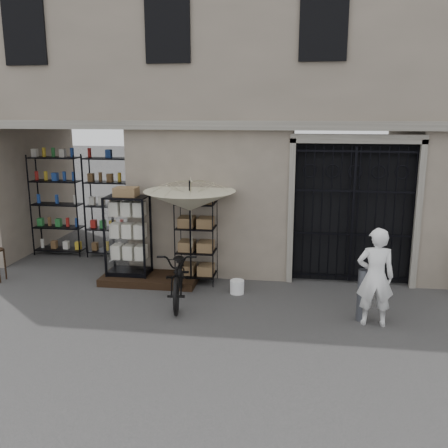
% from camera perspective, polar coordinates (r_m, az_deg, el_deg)
% --- Properties ---
extents(ground, '(80.00, 80.00, 0.00)m').
position_cam_1_polar(ground, '(8.87, 3.88, -10.74)').
color(ground, black).
rests_on(ground, ground).
extents(main_building, '(14.00, 4.00, 9.00)m').
position_cam_1_polar(main_building, '(12.15, 5.77, 17.34)').
color(main_building, gray).
rests_on(main_building, ground).
extents(shop_recess, '(3.00, 1.70, 3.00)m').
position_cam_1_polar(shop_recess, '(12.20, -16.49, 2.71)').
color(shop_recess, black).
rests_on(shop_recess, ground).
extents(shop_shelving, '(2.70, 0.50, 2.50)m').
position_cam_1_polar(shop_shelving, '(12.71, -15.69, 2.01)').
color(shop_shelving, black).
rests_on(shop_shelving, ground).
extents(iron_gate, '(2.50, 0.21, 3.00)m').
position_cam_1_polar(iron_gate, '(10.64, 14.42, 1.39)').
color(iron_gate, black).
rests_on(iron_gate, ground).
extents(step_platform, '(2.00, 0.90, 0.15)m').
position_cam_1_polar(step_platform, '(10.68, -8.45, -6.22)').
color(step_platform, black).
rests_on(step_platform, ground).
extents(display_cabinet, '(0.93, 0.69, 1.81)m').
position_cam_1_polar(display_cabinet, '(10.62, -10.89, -1.77)').
color(display_cabinet, black).
rests_on(display_cabinet, step_platform).
extents(wire_rack, '(0.85, 0.66, 1.80)m').
position_cam_1_polar(wire_rack, '(10.38, -3.18, -2.01)').
color(wire_rack, black).
rests_on(wire_rack, ground).
extents(market_umbrella, '(2.04, 2.06, 2.63)m').
position_cam_1_polar(market_umbrella, '(9.97, -3.94, 3.28)').
color(market_umbrella, black).
rests_on(market_umbrella, ground).
extents(white_bucket, '(0.31, 0.31, 0.27)m').
position_cam_1_polar(white_bucket, '(9.95, 1.50, -7.19)').
color(white_bucket, white).
rests_on(white_bucket, ground).
extents(bicycle, '(0.87, 1.16, 2.01)m').
position_cam_1_polar(bicycle, '(9.66, -5.06, -8.71)').
color(bicycle, black).
rests_on(bicycle, ground).
extents(steel_bollard, '(0.21, 0.21, 0.91)m').
position_cam_1_polar(steel_bollard, '(8.94, 15.49, -7.84)').
color(steel_bollard, slate).
rests_on(steel_bollard, ground).
extents(shopkeeper, '(0.62, 1.69, 0.40)m').
position_cam_1_polar(shopkeeper, '(9.00, 16.55, -10.90)').
color(shopkeeper, white).
rests_on(shopkeeper, ground).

